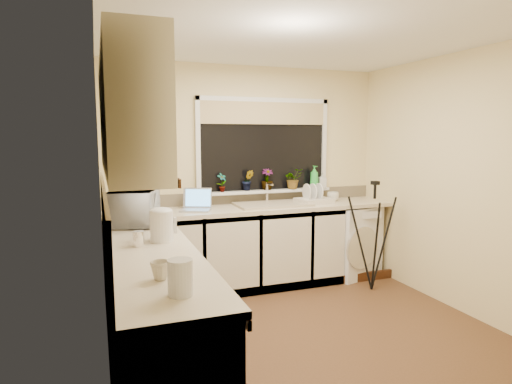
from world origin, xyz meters
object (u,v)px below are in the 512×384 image
object	(u,v)px
tripod	(373,236)
washing_machine	(348,240)
laptop	(196,204)
plant_c	(267,179)
soap_bottle_clear	(322,180)
cup_left	(160,270)
dish_rack	(314,201)
kettle	(162,226)
plant_b	(248,180)
steel_jar	(139,239)
glass_jug	(180,278)
microwave	(135,207)
plant_d	(293,179)
soap_bottle_green	(314,177)
cup_back	(333,197)
plant_a	(222,182)

from	to	relation	value
tripod	washing_machine	bearing A→B (deg)	81.62
laptop	plant_c	xyz separation A→B (m)	(0.88, 0.22, 0.21)
soap_bottle_clear	tripod	bearing A→B (deg)	-72.63
tripod	plant_c	size ratio (longest dim) A/B	4.92
tripod	cup_left	world-z (taller)	tripod
dish_rack	tripod	bearing A→B (deg)	-58.98
laptop	kettle	world-z (taller)	laptop
laptop	plant_c	world-z (taller)	plant_c
tripod	cup_left	size ratio (longest dim) A/B	10.96
plant_b	plant_c	bearing A→B (deg)	0.09
plant_c	kettle	bearing A→B (deg)	-133.80
laptop	plant_c	size ratio (longest dim) A/B	1.56
steel_jar	cup_left	size ratio (longest dim) A/B	0.99
washing_machine	glass_jug	xyz separation A→B (m)	(-2.45, -2.41, 0.57)
laptop	plant_b	bearing A→B (deg)	41.72
glass_jug	plant_b	size ratio (longest dim) A/B	0.76
soap_bottle_clear	microwave	bearing A→B (deg)	-162.02
washing_machine	glass_jug	size ratio (longest dim) A/B	4.70
dish_rack	cup_left	distance (m)	2.93
tripod	plant_d	bearing A→B (deg)	124.79
dish_rack	cup_left	size ratio (longest dim) A/B	3.55
dish_rack	tripod	xyz separation A→B (m)	(0.44, -0.53, -0.33)
cup_left	steel_jar	bearing A→B (deg)	93.27
microwave	soap_bottle_green	xyz separation A→B (m)	(2.14, 0.73, 0.13)
plant_c	soap_bottle_clear	xyz separation A→B (m)	(0.70, -0.03, -0.03)
washing_machine	plant_b	size ratio (longest dim) A/B	3.58
tripod	plant_c	world-z (taller)	plant_c
soap_bottle_green	plant_d	bearing A→B (deg)	178.72
washing_machine	plant_b	world-z (taller)	plant_b
kettle	dish_rack	world-z (taller)	kettle
microwave	plant_d	world-z (taller)	plant_d
kettle	plant_b	world-z (taller)	plant_b
plant_b	cup_back	distance (m)	1.04
washing_machine	cup_left	xyz separation A→B (m)	(-2.51, -2.14, 0.53)
glass_jug	soap_bottle_green	size ratio (longest dim) A/B	0.68
dish_rack	glass_jug	bearing A→B (deg)	-138.25
dish_rack	cup_back	distance (m)	0.29
cup_back	steel_jar	bearing A→B (deg)	-149.27
plant_a	soap_bottle_clear	xyz separation A→B (m)	(1.24, -0.01, -0.01)
microwave	steel_jar	bearing A→B (deg)	-168.50
laptop	glass_jug	size ratio (longest dim) A/B	2.11
glass_jug	kettle	bearing A→B (deg)	86.47
microwave	plant_a	distance (m)	1.25
glass_jug	plant_d	world-z (taller)	plant_d
plant_b	cup_left	xyz separation A→B (m)	(-1.31, -2.35, -0.22)
glass_jug	cup_back	size ratio (longest dim) A/B	1.30
microwave	cup_left	size ratio (longest dim) A/B	5.10
soap_bottle_clear	cup_back	distance (m)	0.24
washing_machine	microwave	size ratio (longest dim) A/B	1.52
washing_machine	laptop	distance (m)	1.92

